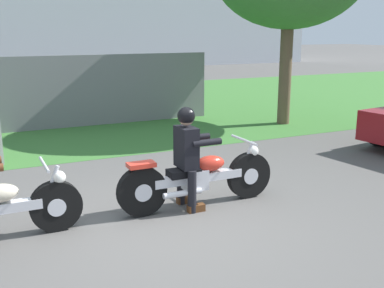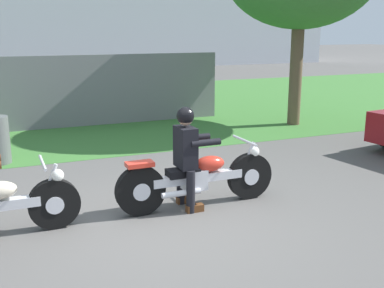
{
  "view_description": "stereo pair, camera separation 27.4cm",
  "coord_description": "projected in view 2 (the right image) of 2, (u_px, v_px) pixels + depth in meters",
  "views": [
    {
      "loc": [
        -2.0,
        -5.05,
        2.4
      ],
      "look_at": [
        0.71,
        0.66,
        0.85
      ],
      "focal_mm": 43.55,
      "sensor_mm": 36.0,
      "label": 1
    },
    {
      "loc": [
        -1.75,
        -5.16,
        2.4
      ],
      "look_at": [
        0.71,
        0.66,
        0.85
      ],
      "focal_mm": 43.55,
      "sensor_mm": 36.0,
      "label": 2
    }
  ],
  "objects": [
    {
      "name": "rider_lead",
      "position": [
        187.0,
        150.0,
        6.27
      ],
      "size": [
        0.55,
        0.48,
        1.42
      ],
      "rotation": [
        0.0,
        0.0,
        -0.0
      ],
      "color": "black",
      "rests_on": "ground"
    },
    {
      "name": "grass_verge",
      "position": [
        59.0,
        110.0,
        14.29
      ],
      "size": [
        60.0,
        12.0,
        0.01
      ],
      "primitive_type": "cube",
      "color": "#3D7533",
      "rests_on": "ground"
    },
    {
      "name": "ground",
      "position": [
        160.0,
        226.0,
        5.85
      ],
      "size": [
        120.0,
        120.0,
        0.0
      ],
      "primitive_type": "plane",
      "color": "#565451"
    },
    {
      "name": "motorcycle_lead",
      "position": [
        198.0,
        178.0,
        6.43
      ],
      "size": [
        2.32,
        0.66,
        0.89
      ],
      "rotation": [
        0.0,
        0.0,
        -0.0
      ],
      "color": "black",
      "rests_on": "ground"
    },
    {
      "name": "fence_segment",
      "position": [
        90.0,
        91.0,
        11.84
      ],
      "size": [
        7.0,
        0.06,
        1.8
      ],
      "primitive_type": "cube",
      "color": "slate",
      "rests_on": "ground"
    }
  ]
}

